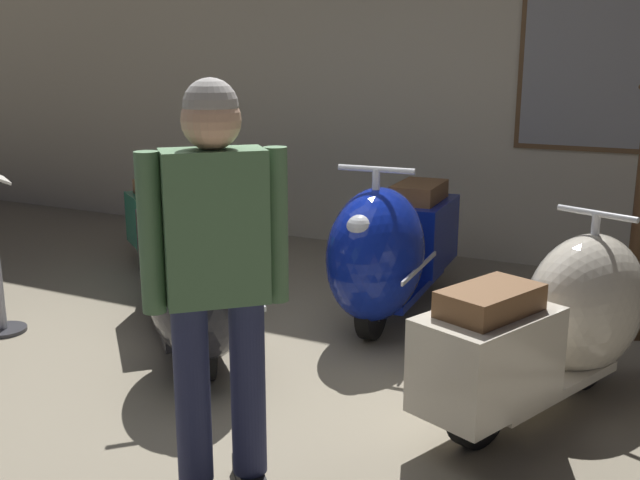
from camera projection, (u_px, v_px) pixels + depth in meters
The scene contains 7 objects.
ground_plane at pixel (208, 378), 4.10m from camera, with size 60.00×60.00×0.00m, color gray.
showroom_back_wall at pixel (418, 33), 6.43m from camera, with size 18.00×0.24×3.85m.
scooter_0 at pixel (176, 232), 5.63m from camera, with size 1.52×1.29×0.95m.
scooter_1 at pixel (191, 276), 4.30m from camera, with size 1.62×1.61×1.09m.
scooter_2 at pixel (391, 249), 4.89m from camera, with size 0.63×1.81×1.09m.
scooter_3 at pixel (558, 322), 3.70m from camera, with size 1.00×1.65×0.97m.
visitor_0 at pixel (216, 266), 2.81m from camera, with size 0.44×0.43×1.66m.
Camera 1 is at (2.28, -3.10, 1.74)m, focal length 41.68 mm.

